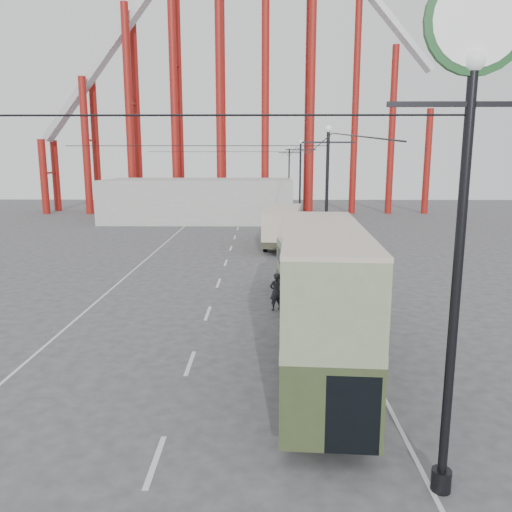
{
  "coord_description": "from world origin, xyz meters",
  "views": [
    {
      "loc": [
        1.6,
        -12.99,
        7.25
      ],
      "look_at": [
        1.33,
        9.04,
        3.0
      ],
      "focal_mm": 35.0,
      "sensor_mm": 36.0,
      "label": 1
    }
  ],
  "objects_px": {
    "lamp_post_near": "(469,128)",
    "single_decker_cream": "(283,225)",
    "single_decker_green": "(309,275)",
    "pedestrian": "(276,292)",
    "double_decker_bus": "(322,299)"
  },
  "relations": [
    {
      "from": "single_decker_cream",
      "to": "pedestrian",
      "type": "relative_size",
      "value": 5.6
    },
    {
      "from": "double_decker_bus",
      "to": "single_decker_green",
      "type": "distance_m",
      "value": 9.2
    },
    {
      "from": "lamp_post_near",
      "to": "single_decker_cream",
      "type": "distance_m",
      "value": 33.08
    },
    {
      "from": "double_decker_bus",
      "to": "single_decker_green",
      "type": "relative_size",
      "value": 0.99
    },
    {
      "from": "lamp_post_near",
      "to": "single_decker_cream",
      "type": "relative_size",
      "value": 1.03
    },
    {
      "from": "pedestrian",
      "to": "single_decker_cream",
      "type": "bearing_deg",
      "value": -119.36
    },
    {
      "from": "single_decker_green",
      "to": "single_decker_cream",
      "type": "xyz_separation_m",
      "value": [
        -0.53,
        17.99,
        0.24
      ]
    },
    {
      "from": "pedestrian",
      "to": "lamp_post_near",
      "type": "bearing_deg",
      "value": 77.8
    },
    {
      "from": "lamp_post_near",
      "to": "single_decker_green",
      "type": "xyz_separation_m",
      "value": [
        -1.64,
        14.46,
        -6.31
      ]
    },
    {
      "from": "lamp_post_near",
      "to": "pedestrian",
      "type": "relative_size",
      "value": 5.76
    },
    {
      "from": "single_decker_cream",
      "to": "pedestrian",
      "type": "height_order",
      "value": "single_decker_cream"
    },
    {
      "from": "single_decker_green",
      "to": "pedestrian",
      "type": "relative_size",
      "value": 5.27
    },
    {
      "from": "pedestrian",
      "to": "single_decker_green",
      "type": "bearing_deg",
      "value": -177.98
    },
    {
      "from": "lamp_post_near",
      "to": "pedestrian",
      "type": "height_order",
      "value": "lamp_post_near"
    },
    {
      "from": "single_decker_cream",
      "to": "lamp_post_near",
      "type": "bearing_deg",
      "value": -79.18
    }
  ]
}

